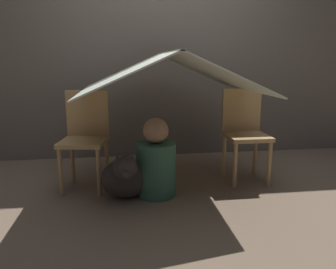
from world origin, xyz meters
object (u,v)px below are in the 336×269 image
Objects in this scene: chair_left at (85,135)px; dog at (126,176)px; chair_right at (245,130)px; person_front at (156,163)px.

chair_left is 0.56m from dog.
dog is at bearing -36.95° from chair_left.
chair_right is at bearing 17.66° from dog.
person_front is 0.27m from dog.
dog is (-1.11, -0.35, -0.27)m from chair_right.
person_front is 1.55× the size of dog.
chair_left and chair_right have the same top height.
person_front reaches higher than dog.
person_front is (-0.86, -0.29, -0.19)m from chair_right.
person_front is (0.59, -0.29, -0.19)m from chair_left.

